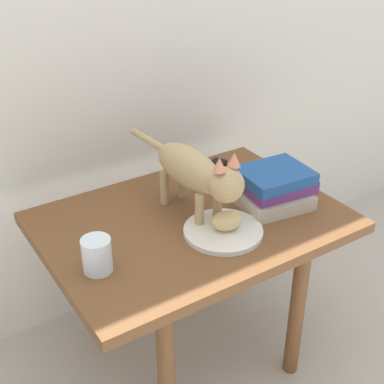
# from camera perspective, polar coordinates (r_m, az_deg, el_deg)

# --- Properties ---
(ground_plane) EXTENTS (6.00, 6.00, 0.00)m
(ground_plane) POSITION_cam_1_polar(r_m,az_deg,el_deg) (1.77, 0.00, -16.72)
(ground_plane) COLOR #B2A899
(side_table) EXTENTS (0.80, 0.58, 0.51)m
(side_table) POSITION_cam_1_polar(r_m,az_deg,el_deg) (1.49, 0.00, -4.97)
(side_table) COLOR brown
(side_table) RESTS_ON ground
(plate) EXTENTS (0.21, 0.21, 0.01)m
(plate) POSITION_cam_1_polar(r_m,az_deg,el_deg) (1.39, 3.33, -4.18)
(plate) COLOR silver
(plate) RESTS_ON side_table
(bread_roll) EXTENTS (0.09, 0.07, 0.05)m
(bread_roll) POSITION_cam_1_polar(r_m,az_deg,el_deg) (1.37, 3.71, -3.06)
(bread_roll) COLOR #E0BC7A
(bread_roll) RESTS_ON plate
(cat) EXTENTS (0.11, 0.48, 0.23)m
(cat) POSITION_cam_1_polar(r_m,az_deg,el_deg) (1.40, 0.41, 2.13)
(cat) COLOR tan
(cat) RESTS_ON side_table
(book_stack) EXTENTS (0.22, 0.18, 0.11)m
(book_stack) POSITION_cam_1_polar(r_m,az_deg,el_deg) (1.50, 8.83, 0.50)
(book_stack) COLOR #BCB299
(book_stack) RESTS_ON side_table
(candle_jar) EXTENTS (0.07, 0.07, 0.08)m
(candle_jar) POSITION_cam_1_polar(r_m,az_deg,el_deg) (1.26, -10.06, -6.79)
(candle_jar) COLOR silver
(candle_jar) RESTS_ON side_table
(tv_remote) EXTENTS (0.15, 0.12, 0.02)m
(tv_remote) POSITION_cam_1_polar(r_m,az_deg,el_deg) (1.67, 2.12, 2.26)
(tv_remote) COLOR black
(tv_remote) RESTS_ON side_table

